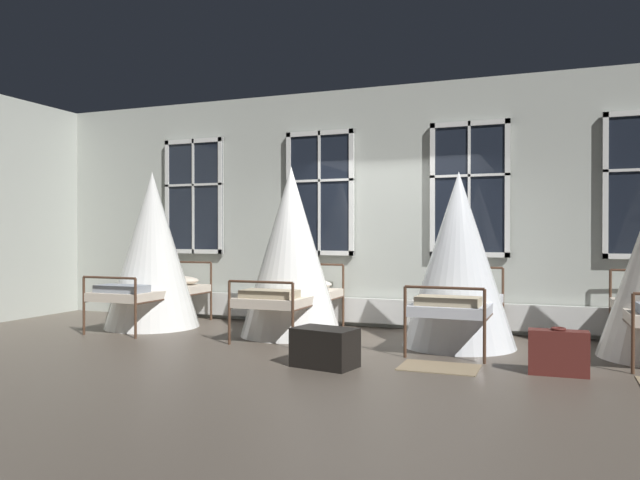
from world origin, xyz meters
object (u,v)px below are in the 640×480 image
object	(u,v)px
cot_second	(291,253)
cot_third	(459,261)
suitcase_dark	(558,352)
travel_trunk	(325,347)
cot_first	(152,252)

from	to	relation	value
cot_second	cot_third	xyz separation A→B (m)	(2.26, -0.02, -0.08)
cot_third	suitcase_dark	world-z (taller)	cot_third
cot_third	travel_trunk	world-z (taller)	cot_third
cot_second	cot_third	world-z (taller)	cot_second
cot_second	travel_trunk	bearing A→B (deg)	-146.54
cot_third	suitcase_dark	xyz separation A→B (m)	(1.14, -1.24, -0.82)
cot_first	suitcase_dark	xyz separation A→B (m)	(5.64, -1.20, -0.90)
cot_second	travel_trunk	distance (m)	2.26
cot_first	cot_second	size ratio (longest dim) A/B	1.00
cot_first	cot_second	world-z (taller)	cot_first
cot_third	travel_trunk	xyz separation A→B (m)	(-1.13, -1.70, -0.84)
cot_third	suitcase_dark	bearing A→B (deg)	-135.83
cot_first	cot_second	bearing A→B (deg)	-87.89
cot_second	cot_third	size ratio (longest dim) A/B	1.07
cot_third	travel_trunk	size ratio (longest dim) A/B	3.37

